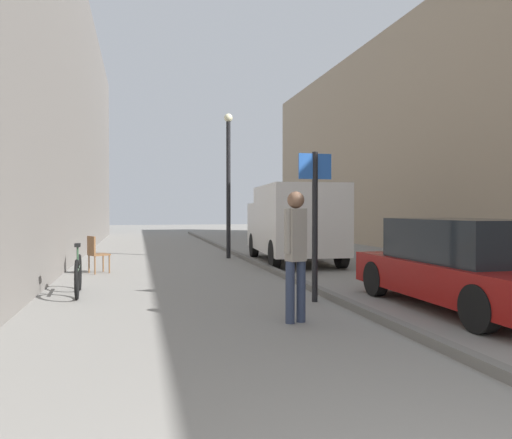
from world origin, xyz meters
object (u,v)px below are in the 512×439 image
Objects in this scene: bicycle_leaning at (78,275)px; pedestrian_main_foreground at (296,247)px; street_sign_post at (315,213)px; lamp_post at (228,176)px; delivery_van at (293,221)px; cafe_chair_near_window at (96,252)px; parked_car at (464,265)px.

pedestrian_main_foreground is at bearing -47.52° from bicycle_leaning.
lamp_post reaches higher than street_sign_post.
bicycle_leaning is (-5.71, -4.61, -0.87)m from delivery_van.
pedestrian_main_foreground is 9.52m from lamp_post.
cafe_chair_near_window is (-4.02, 4.88, -1.00)m from street_sign_post.
street_sign_post reaches higher than pedestrian_main_foreground.
pedestrian_main_foreground is 0.44× the size of parked_car.
lamp_post is (-1.72, 1.63, 1.48)m from delivery_van.
street_sign_post is at bearing -26.30° from bicycle_leaning.
bicycle_leaning is (-6.20, 2.82, -0.33)m from parked_car.
cafe_chair_near_window is at bearing 135.61° from parked_car.
delivery_van is (2.45, 7.72, 0.17)m from pedestrian_main_foreground.
parked_car is at bearing -76.32° from lamp_post.
street_sign_post reaches higher than delivery_van.
parked_car is 2.55m from street_sign_post.
delivery_van is at bearing -106.97° from street_sign_post.
cafe_chair_near_window is (-5.66, -1.40, -0.70)m from delivery_van.
lamp_post reaches higher than bicycle_leaning.
delivery_van is 7.46m from parked_car.
street_sign_post is at bearing -100.10° from delivery_van.
pedestrian_main_foreground is 0.35× the size of delivery_van.
street_sign_post is at bearing 151.82° from parked_car.
street_sign_post is (-2.12, 1.14, 0.83)m from parked_car.
bicycle_leaning is at bearing -24.76° from street_sign_post.
cafe_chair_near_window is (-6.14, 6.02, -0.17)m from parked_car.
bicycle_leaning is at bearing -28.21° from cafe_chair_near_window.
cafe_chair_near_window is (-3.20, 6.31, -0.53)m from pedestrian_main_foreground.
cafe_chair_near_window is at bearing -52.92° from street_sign_post.
lamp_post is at bearing 53.45° from bicycle_leaning.
pedestrian_main_foreground is 1.98× the size of cafe_chair_near_window.
delivery_van is 2.04× the size of street_sign_post.
parked_car is at bearing -81.76° from delivery_van.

